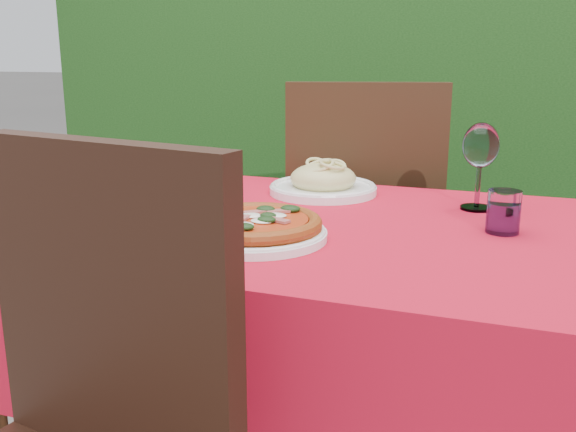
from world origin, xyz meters
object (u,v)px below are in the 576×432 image
(pizza_plate, at_px, (255,227))
(pasta_plate, at_px, (323,183))
(chair_far, at_px, (362,222))
(water_glass, at_px, (503,214))
(wine_glass, at_px, (481,149))
(fork, at_px, (137,208))

(pizza_plate, height_order, pasta_plate, pasta_plate)
(chair_far, distance_m, pasta_plate, 0.41)
(water_glass, distance_m, wine_glass, 0.22)
(chair_far, bearing_deg, pasta_plate, 70.82)
(pizza_plate, xyz_separation_m, fork, (-0.35, 0.13, -0.02))
(pizza_plate, xyz_separation_m, wine_glass, (0.39, 0.40, 0.12))
(chair_far, relative_size, pasta_plate, 3.72)
(wine_glass, bearing_deg, pizza_plate, -134.10)
(water_glass, height_order, wine_glass, wine_glass)
(pasta_plate, height_order, wine_glass, wine_glass)
(pizza_plate, distance_m, fork, 0.37)
(pizza_plate, relative_size, water_glass, 3.80)
(wine_glass, bearing_deg, chair_far, 131.99)
(wine_glass, relative_size, fork, 1.12)
(water_glass, xyz_separation_m, wine_glass, (-0.06, 0.19, 0.10))
(pasta_plate, bearing_deg, wine_glass, -6.54)
(chair_far, relative_size, fork, 5.69)
(water_glass, bearing_deg, pizza_plate, -154.90)
(chair_far, xyz_separation_m, wine_glass, (0.36, -0.40, 0.30))
(water_glass, bearing_deg, pasta_plate, 152.54)
(chair_far, bearing_deg, wine_glass, 115.92)
(pasta_plate, relative_size, water_glass, 3.16)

